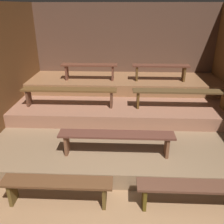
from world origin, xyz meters
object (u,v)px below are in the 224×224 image
bench_floor_left (57,186)px  bench_floor_right (193,190)px  bench_middle_left (69,92)px  bench_upper_right (161,69)px  bench_upper_left (89,68)px  bench_lower_center (116,138)px  bench_middle_right (181,94)px

bench_floor_left → bench_floor_right: same height
bench_middle_left → bench_upper_right: bearing=27.7°
bench_upper_left → bench_upper_right: 1.85m
bench_floor_right → bench_upper_left: bearing=118.5°
bench_floor_right → bench_lower_center: size_ratio=0.81×
bench_floor_right → bench_middle_right: bearing=83.4°
bench_lower_center → bench_middle_right: bench_middle_right is taller
bench_upper_right → bench_floor_right: bearing=-89.3°
bench_floor_left → bench_upper_left: size_ratio=1.10×
bench_floor_right → bench_middle_left: 3.29m
bench_middle_right → bench_upper_left: 2.47m
bench_upper_left → bench_upper_right: same height
bench_floor_right → bench_middle_right: 2.44m
bench_floor_left → bench_lower_center: size_ratio=0.81×
bench_floor_right → bench_middle_right: size_ratio=0.75×
bench_middle_left → bench_upper_left: (0.32, 1.14, 0.28)m
bench_upper_right → bench_middle_right: bearing=-74.5°
bench_middle_left → bench_floor_right: bearing=-46.7°
bench_lower_center → bench_middle_left: 1.85m
bench_middle_left → bench_lower_center: bearing=-53.0°
bench_upper_right → bench_upper_left: bearing=180.0°
bench_floor_right → bench_upper_right: bearing=90.7°
bench_middle_left → bench_middle_right: same height
bench_floor_left → bench_floor_right: 1.95m
bench_floor_right → bench_middle_left: bearing=133.3°
bench_floor_right → bench_middle_left: size_ratio=0.75×
bench_lower_center → bench_upper_right: bearing=67.7°
bench_floor_right → bench_upper_left: bench_upper_left is taller
bench_upper_left → bench_middle_right: bearing=-27.7°
bench_middle_right → bench_upper_right: 1.22m
bench_lower_center → bench_middle_right: 2.04m
bench_floor_right → bench_middle_right: bench_middle_right is taller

